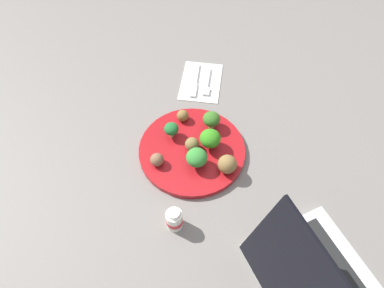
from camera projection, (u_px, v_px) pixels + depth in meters
The scene contains 14 objects.
ground_plane at pixel (192, 152), 0.92m from camera, with size 4.00×4.00×0.00m, color slate.
plate at pixel (192, 150), 0.91m from camera, with size 0.28×0.28×0.02m, color maroon.
broccoli_floret_back_left at pixel (171, 129), 0.91m from camera, with size 0.04×0.04×0.04m.
broccoli_floret_front_left at pixel (210, 139), 0.88m from camera, with size 0.05×0.05×0.06m.
broccoli_floret_far_rim at pixel (211, 119), 0.92m from camera, with size 0.05×0.05×0.05m.
broccoli_floret_back_right at pixel (197, 158), 0.85m from camera, with size 0.05×0.05×0.05m.
meatball_near_rim at pixel (191, 143), 0.89m from camera, with size 0.04×0.04×0.04m, color brown.
meatball_back_right at pixel (227, 164), 0.85m from camera, with size 0.05×0.05×0.05m, color brown.
meatball_far_rim at pixel (157, 160), 0.86m from camera, with size 0.03×0.03×0.03m, color brown.
meatball_front_left at pixel (183, 116), 0.95m from camera, with size 0.03×0.03×0.03m, color brown.
napkin at pixel (201, 81), 1.07m from camera, with size 0.17×0.12×0.01m, color white.
fork at pixel (207, 83), 1.06m from camera, with size 0.12×0.02×0.01m.
knife at pixel (195, 81), 1.06m from camera, with size 0.15×0.02×0.01m.
yogurt_bottle at pixel (175, 220), 0.77m from camera, with size 0.04×0.04×0.07m.
Camera 1 is at (0.51, 0.10, 0.76)m, focal length 32.30 mm.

